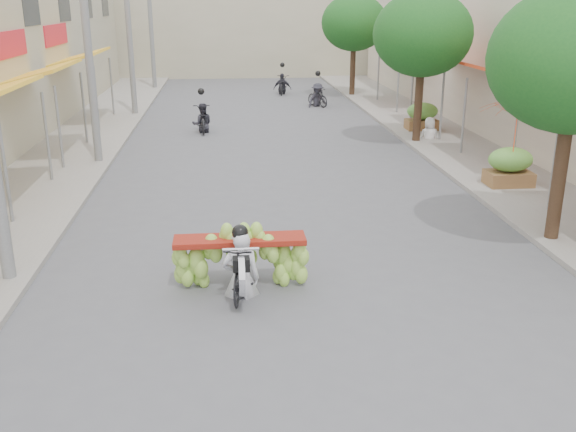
# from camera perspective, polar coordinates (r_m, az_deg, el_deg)

# --- Properties ---
(ground) EXTENTS (120.00, 120.00, 0.00)m
(ground) POSITION_cam_1_polar(r_m,az_deg,el_deg) (9.59, 3.68, -12.04)
(ground) COLOR #535458
(ground) RESTS_ON ground
(sidewalk_left) EXTENTS (4.00, 60.00, 0.12)m
(sidewalk_left) POSITION_cam_1_polar(r_m,az_deg,el_deg) (24.28, -18.94, 6.14)
(sidewalk_left) COLOR gray
(sidewalk_left) RESTS_ON ground
(sidewalk_right) EXTENTS (4.00, 60.00, 0.12)m
(sidewalk_right) POSITION_cam_1_polar(r_m,az_deg,el_deg) (25.08, 14.17, 6.95)
(sidewalk_right) COLOR gray
(sidewalk_right) RESTS_ON ground
(far_building) EXTENTS (20.00, 6.00, 7.00)m
(far_building) POSITION_cam_1_polar(r_m,az_deg,el_deg) (46.18, -4.06, 16.84)
(far_building) COLOR #AEA589
(far_building) RESTS_ON ground
(utility_pole_mid) EXTENTS (0.60, 0.24, 8.00)m
(utility_pole_mid) POSITION_cam_1_polar(r_m,az_deg,el_deg) (20.54, -17.48, 15.40)
(utility_pole_mid) COLOR slate
(utility_pole_mid) RESTS_ON ground
(utility_pole_far) EXTENTS (0.60, 0.24, 8.00)m
(utility_pole_far) POSITION_cam_1_polar(r_m,az_deg,el_deg) (29.42, -14.01, 16.41)
(utility_pole_far) COLOR slate
(utility_pole_far) RESTS_ON ground
(utility_pole_back) EXTENTS (0.60, 0.24, 8.00)m
(utility_pole_back) POSITION_cam_1_polar(r_m,az_deg,el_deg) (38.35, -12.14, 16.93)
(utility_pole_back) COLOR slate
(utility_pole_back) RESTS_ON ground
(street_tree_near) EXTENTS (3.40, 3.40, 5.25)m
(street_tree_near) POSITION_cam_1_polar(r_m,az_deg,el_deg) (13.96, 24.19, 12.51)
(street_tree_near) COLOR #3A2719
(street_tree_near) RESTS_ON ground
(street_tree_mid) EXTENTS (3.40, 3.40, 5.25)m
(street_tree_mid) POSITION_cam_1_polar(r_m,az_deg,el_deg) (23.18, 11.89, 15.51)
(street_tree_mid) COLOR #3A2719
(street_tree_mid) RESTS_ON ground
(street_tree_far) EXTENTS (3.40, 3.40, 5.25)m
(street_tree_far) POSITION_cam_1_polar(r_m,az_deg,el_deg) (34.82, 5.89, 16.70)
(street_tree_far) COLOR #3A2719
(street_tree_far) RESTS_ON ground
(produce_crate_mid) EXTENTS (1.20, 0.88, 1.16)m
(produce_crate_mid) POSITION_cam_1_polar(r_m,az_deg,el_deg) (18.32, 19.14, 4.41)
(produce_crate_mid) COLOR brown
(produce_crate_mid) RESTS_ON ground
(produce_crate_far) EXTENTS (1.20, 0.88, 1.16)m
(produce_crate_far) POSITION_cam_1_polar(r_m,az_deg,el_deg) (25.65, 11.85, 8.86)
(produce_crate_far) COLOR brown
(produce_crate_far) RESTS_ON ground
(banana_motorbike) EXTENTS (2.32, 1.86, 2.22)m
(banana_motorbike) POSITION_cam_1_polar(r_m,az_deg,el_deg) (11.17, -4.26, -3.26)
(banana_motorbike) COLOR black
(banana_motorbike) RESTS_ON ground
(market_umbrella) EXTENTS (2.47, 2.47, 1.82)m
(market_umbrella) POSITION_cam_1_polar(r_m,az_deg,el_deg) (17.71, 19.90, 9.82)
(market_umbrella) COLOR #D8491C
(market_umbrella) RESTS_ON ground
(pedestrian) EXTENTS (0.78, 0.50, 1.53)m
(pedestrian) POSITION_cam_1_polar(r_m,az_deg,el_deg) (23.98, 12.55, 8.57)
(pedestrian) COLOR white
(pedestrian) RESTS_ON ground
(bg_motorbike_a) EXTENTS (0.82, 1.78, 1.95)m
(bg_motorbike_a) POSITION_cam_1_polar(r_m,az_deg,el_deg) (25.37, -7.65, 9.01)
(bg_motorbike_a) COLOR black
(bg_motorbike_a) RESTS_ON ground
(bg_motorbike_b) EXTENTS (1.19, 1.56, 1.95)m
(bg_motorbike_b) POSITION_cam_1_polar(r_m,az_deg,el_deg) (31.47, 2.65, 11.26)
(bg_motorbike_b) COLOR black
(bg_motorbike_b) RESTS_ON ground
(bg_motorbike_c) EXTENTS (1.05, 1.82, 1.95)m
(bg_motorbike_c) POSITION_cam_1_polar(r_m,az_deg,el_deg) (35.73, -0.51, 12.00)
(bg_motorbike_c) COLOR black
(bg_motorbike_c) RESTS_ON ground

